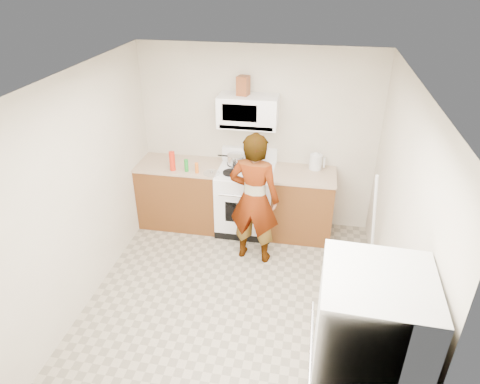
% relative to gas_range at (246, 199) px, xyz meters
% --- Properties ---
extents(floor, '(3.60, 3.60, 0.00)m').
position_rel_gas_range_xyz_m(floor, '(0.10, -1.48, -0.49)').
color(floor, gray).
rests_on(floor, ground).
extents(back_wall, '(3.20, 0.02, 2.50)m').
position_rel_gas_range_xyz_m(back_wall, '(0.10, 0.31, 0.76)').
color(back_wall, beige).
rests_on(back_wall, floor).
extents(right_wall, '(0.02, 3.60, 2.50)m').
position_rel_gas_range_xyz_m(right_wall, '(1.69, -1.48, 0.76)').
color(right_wall, beige).
rests_on(right_wall, floor).
extents(cabinet_left, '(1.12, 0.62, 0.90)m').
position_rel_gas_range_xyz_m(cabinet_left, '(-0.94, 0.01, -0.04)').
color(cabinet_left, '#642E17').
rests_on(cabinet_left, floor).
extents(counter_left, '(1.14, 0.64, 0.03)m').
position_rel_gas_range_xyz_m(counter_left, '(-0.94, 0.01, 0.43)').
color(counter_left, tan).
rests_on(counter_left, cabinet_left).
extents(cabinet_right, '(0.80, 0.62, 0.90)m').
position_rel_gas_range_xyz_m(cabinet_right, '(0.78, 0.01, -0.04)').
color(cabinet_right, '#642E17').
rests_on(cabinet_right, floor).
extents(counter_right, '(0.82, 0.64, 0.03)m').
position_rel_gas_range_xyz_m(counter_right, '(0.78, 0.01, 0.43)').
color(counter_right, tan).
rests_on(counter_right, cabinet_right).
extents(gas_range, '(0.76, 0.65, 1.13)m').
position_rel_gas_range_xyz_m(gas_range, '(0.00, 0.00, 0.00)').
color(gas_range, white).
rests_on(gas_range, floor).
extents(microwave, '(0.76, 0.38, 0.40)m').
position_rel_gas_range_xyz_m(microwave, '(0.00, 0.13, 1.21)').
color(microwave, white).
rests_on(microwave, back_wall).
extents(person, '(0.67, 0.49, 1.71)m').
position_rel_gas_range_xyz_m(person, '(0.21, -0.64, 0.37)').
color(person, tan).
rests_on(person, floor).
extents(fridge, '(0.73, 0.73, 1.70)m').
position_rel_gas_range_xyz_m(fridge, '(1.33, -2.93, 0.36)').
color(fridge, white).
rests_on(fridge, floor).
extents(kettle, '(0.21, 0.21, 0.20)m').
position_rel_gas_range_xyz_m(kettle, '(0.91, 0.19, 0.55)').
color(kettle, silver).
rests_on(kettle, counter_right).
extents(jug, '(0.17, 0.17, 0.24)m').
position_rel_gas_range_xyz_m(jug, '(-0.07, 0.14, 1.53)').
color(jug, brown).
rests_on(jug, microwave).
extents(saucepan, '(0.27, 0.27, 0.13)m').
position_rel_gas_range_xyz_m(saucepan, '(-0.16, 0.12, 0.53)').
color(saucepan, silver).
rests_on(saucepan, gas_range).
extents(tray, '(0.26, 0.18, 0.05)m').
position_rel_gas_range_xyz_m(tray, '(0.13, -0.08, 0.47)').
color(tray, silver).
rests_on(tray, gas_range).
extents(bottle_spray, '(0.09, 0.09, 0.26)m').
position_rel_gas_range_xyz_m(bottle_spray, '(-0.96, -0.19, 0.58)').
color(bottle_spray, red).
rests_on(bottle_spray, counter_left).
extents(bottle_hot_sauce, '(0.05, 0.05, 0.14)m').
position_rel_gas_range_xyz_m(bottle_hot_sauce, '(-0.62, -0.22, 0.52)').
color(bottle_hot_sauce, orange).
rests_on(bottle_hot_sauce, counter_left).
extents(bottle_green_cap, '(0.05, 0.05, 0.17)m').
position_rel_gas_range_xyz_m(bottle_green_cap, '(-0.77, -0.20, 0.53)').
color(bottle_green_cap, '#188524').
rests_on(bottle_green_cap, counter_left).
extents(pot_lid, '(0.28, 0.28, 0.01)m').
position_rel_gas_range_xyz_m(pot_lid, '(-0.43, -0.20, 0.45)').
color(pot_lid, silver).
rests_on(pot_lid, counter_left).
extents(broom, '(0.20, 0.28, 1.44)m').
position_rel_gas_range_xyz_m(broom, '(1.61, -0.83, 0.25)').
color(broom, white).
rests_on(broom, floor).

